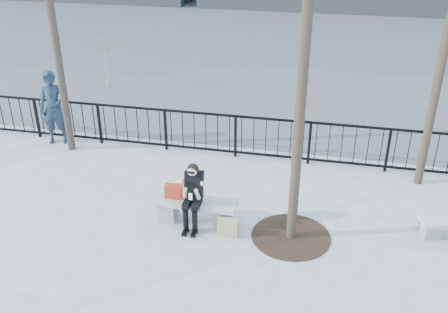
# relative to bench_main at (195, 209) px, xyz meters

# --- Properties ---
(ground) EXTENTS (120.00, 120.00, 0.00)m
(ground) POSITION_rel_bench_main_xyz_m (0.00, 0.00, -0.30)
(ground) COLOR gray
(ground) RESTS_ON ground
(street_surface) EXTENTS (60.00, 23.00, 0.01)m
(street_surface) POSITION_rel_bench_main_xyz_m (0.00, 15.00, -0.30)
(street_surface) COLOR #474747
(street_surface) RESTS_ON ground
(railing) EXTENTS (14.00, 0.06, 1.10)m
(railing) POSITION_rel_bench_main_xyz_m (0.00, 3.00, 0.25)
(railing) COLOR black
(railing) RESTS_ON ground
(tree_grate) EXTENTS (1.50, 1.50, 0.02)m
(tree_grate) POSITION_rel_bench_main_xyz_m (1.90, -0.10, -0.29)
(tree_grate) COLOR black
(tree_grate) RESTS_ON ground
(bench_main) EXTENTS (1.65, 0.46, 0.49)m
(bench_main) POSITION_rel_bench_main_xyz_m (0.00, 0.00, 0.00)
(bench_main) COLOR slate
(bench_main) RESTS_ON ground
(seated_woman) EXTENTS (0.50, 0.64, 1.34)m
(seated_woman) POSITION_rel_bench_main_xyz_m (0.00, -0.16, 0.37)
(seated_woman) COLOR black
(seated_woman) RESTS_ON ground
(handbag) EXTENTS (0.35, 0.18, 0.28)m
(handbag) POSITION_rel_bench_main_xyz_m (-0.43, 0.02, 0.33)
(handbag) COLOR #B72A16
(handbag) RESTS_ON bench_main
(shopping_bag) EXTENTS (0.39, 0.15, 0.37)m
(shopping_bag) POSITION_rel_bench_main_xyz_m (0.72, -0.33, -0.12)
(shopping_bag) COLOR tan
(shopping_bag) RESTS_ON ground
(standing_man) EXTENTS (0.82, 0.66, 1.94)m
(standing_man) POSITION_rel_bench_main_xyz_m (-4.52, 2.80, 0.67)
(standing_man) COLOR black
(standing_man) RESTS_ON ground
(vendor_umbrella) EXTENTS (2.46, 2.48, 1.75)m
(vendor_umbrella) POSITION_rel_bench_main_xyz_m (-5.06, 7.12, 0.57)
(vendor_umbrella) COLOR #C9D12E
(vendor_umbrella) RESTS_ON ground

